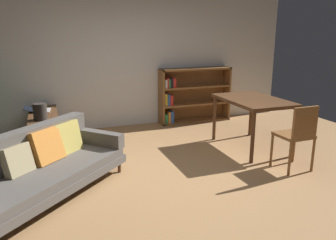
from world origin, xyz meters
name	(u,v)px	position (x,y,z in m)	size (l,w,h in m)	color
ground_plane	(175,178)	(0.00, 0.00, 0.00)	(8.16, 8.16, 0.00)	#A87A4C
back_wall_panel	(124,57)	(0.00, 2.70, 1.35)	(6.80, 0.10, 2.70)	silver
fabric_couch	(40,165)	(-1.61, 0.12, 0.35)	(2.05, 2.00, 0.75)	#56351E
media_console	(45,130)	(-1.54, 1.85, 0.28)	(0.44, 1.34, 0.56)	#56351E
open_laptop	(39,110)	(-1.60, 2.05, 0.58)	(0.43, 0.35, 0.08)	silver
desk_speaker	(40,112)	(-1.57, 1.45, 0.68)	(0.20, 0.20, 0.25)	#2D2823
dining_table	(253,104)	(1.58, 0.68, 0.72)	(0.83, 1.25, 0.80)	#56351E
dining_chair_near	(298,133)	(1.61, -0.33, 0.52)	(0.43, 0.41, 0.91)	brown
bookshelf	(190,95)	(1.32, 2.53, 0.54)	(1.49, 0.31, 1.10)	brown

